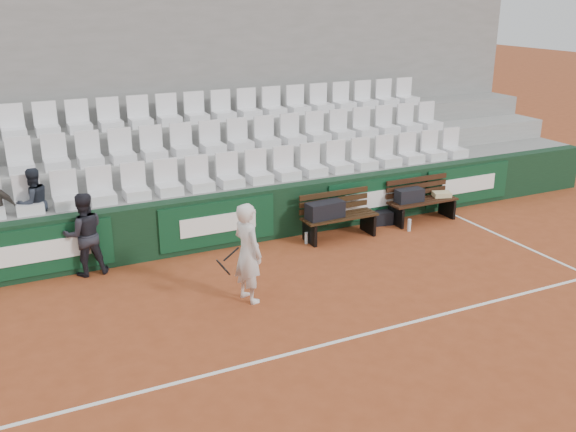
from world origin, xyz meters
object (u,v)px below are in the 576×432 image
(sports_bag_left, at_px, (325,210))
(tennis_player, at_px, (248,253))
(bench_left, at_px, (340,227))
(sports_bag_right, at_px, (409,195))
(water_bottle_near, at_px, (306,238))
(ball_kid, at_px, (84,234))
(spectator_c, at_px, (30,177))
(water_bottle_far, at_px, (409,225))
(bench_right, at_px, (422,210))
(sports_bag_ground, at_px, (381,218))

(sports_bag_left, height_order, tennis_player, tennis_player)
(sports_bag_left, bearing_deg, bench_left, -3.06)
(sports_bag_right, height_order, water_bottle_near, sports_bag_right)
(ball_kid, bearing_deg, spectator_c, -47.38)
(sports_bag_left, distance_m, water_bottle_far, 1.85)
(tennis_player, bearing_deg, ball_kid, 134.95)
(water_bottle_far, bearing_deg, spectator_c, 168.45)
(sports_bag_left, relative_size, water_bottle_near, 3.26)
(bench_left, bearing_deg, water_bottle_near, 179.95)
(sports_bag_left, distance_m, water_bottle_near, 0.64)
(bench_right, height_order, sports_bag_right, sports_bag_right)
(bench_left, distance_m, sports_bag_right, 1.76)
(ball_kid, bearing_deg, water_bottle_near, 174.41)
(bench_right, xyz_separation_m, tennis_player, (-4.64, -1.80, 0.56))
(spectator_c, bearing_deg, bench_right, 150.56)
(water_bottle_near, bearing_deg, bench_left, -0.05)
(bench_left, bearing_deg, sports_bag_left, 176.94)
(bench_right, xyz_separation_m, spectator_c, (-7.38, 0.99, 1.37))
(bench_left, height_order, water_bottle_near, bench_left)
(sports_bag_left, xyz_separation_m, ball_kid, (-4.35, 0.36, 0.11))
(sports_bag_left, height_order, water_bottle_far, sports_bag_left)
(tennis_player, distance_m, spectator_c, 4.00)
(tennis_player, height_order, spectator_c, spectator_c)
(bench_right, bearing_deg, spectator_c, 172.34)
(water_bottle_far, bearing_deg, water_bottle_near, 172.47)
(sports_bag_left, height_order, ball_kid, ball_kid)
(sports_bag_ground, bearing_deg, water_bottle_far, -63.79)
(bench_right, relative_size, tennis_player, 0.95)
(sports_bag_left, bearing_deg, bench_right, 2.21)
(bench_right, height_order, tennis_player, tennis_player)
(sports_bag_right, bearing_deg, water_bottle_near, -176.58)
(sports_bag_ground, relative_size, spectator_c, 0.38)
(bench_right, bearing_deg, bench_left, -176.97)
(sports_bag_right, distance_m, water_bottle_near, 2.49)
(water_bottle_near, relative_size, water_bottle_far, 0.91)
(ball_kid, bearing_deg, water_bottle_far, 173.67)
(water_bottle_near, bearing_deg, sports_bag_right, 3.42)
(tennis_player, xyz_separation_m, spectator_c, (-2.74, 2.79, 0.81))
(bench_left, distance_m, sports_bag_ground, 1.19)
(bench_right, distance_m, sports_bag_left, 2.39)
(sports_bag_right, height_order, ball_kid, ball_kid)
(bench_right, bearing_deg, tennis_player, -158.78)
(ball_kid, bearing_deg, tennis_player, 134.82)
(bench_right, height_order, water_bottle_near, bench_right)
(sports_bag_ground, bearing_deg, sports_bag_left, -169.10)
(sports_bag_left, distance_m, spectator_c, 5.23)
(water_bottle_near, xyz_separation_m, spectator_c, (-4.62, 1.10, 1.49))
(water_bottle_near, distance_m, ball_kid, 4.01)
(bench_right, distance_m, sports_bag_ground, 0.91)
(water_bottle_far, relative_size, ball_kid, 0.17)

